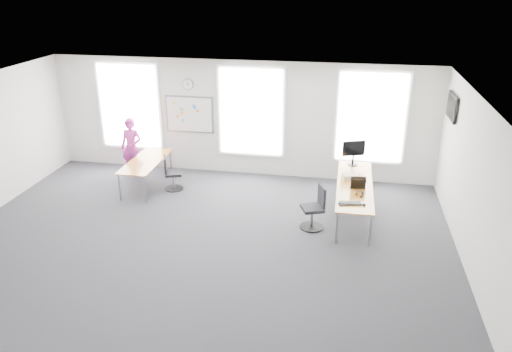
% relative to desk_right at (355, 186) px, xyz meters
% --- Properties ---
extents(floor, '(10.00, 10.00, 0.00)m').
position_rel_desk_right_xyz_m(floor, '(-2.98, -2.06, -0.66)').
color(floor, '#27262B').
rests_on(floor, ground).
extents(ceiling, '(10.00, 10.00, 0.00)m').
position_rel_desk_right_xyz_m(ceiling, '(-2.98, -2.06, 2.34)').
color(ceiling, white).
rests_on(ceiling, ground).
extents(wall_back, '(10.00, 0.00, 10.00)m').
position_rel_desk_right_xyz_m(wall_back, '(-2.98, 1.94, 0.84)').
color(wall_back, silver).
rests_on(wall_back, ground).
extents(wall_front, '(10.00, 0.00, 10.00)m').
position_rel_desk_right_xyz_m(wall_front, '(-2.98, -6.06, 0.84)').
color(wall_front, silver).
rests_on(wall_front, ground).
extents(wall_right, '(0.00, 10.00, 10.00)m').
position_rel_desk_right_xyz_m(wall_right, '(2.02, -2.06, 0.84)').
color(wall_right, silver).
rests_on(wall_right, ground).
extents(window_left, '(1.60, 0.06, 2.20)m').
position_rel_desk_right_xyz_m(window_left, '(-5.98, 1.91, 1.04)').
color(window_left, silver).
rests_on(window_left, wall_back).
extents(window_mid, '(1.60, 0.06, 2.20)m').
position_rel_desk_right_xyz_m(window_mid, '(-2.68, 1.91, 1.04)').
color(window_mid, silver).
rests_on(window_mid, wall_back).
extents(window_right, '(1.60, 0.06, 2.20)m').
position_rel_desk_right_xyz_m(window_right, '(0.32, 1.91, 1.04)').
color(window_right, silver).
rests_on(window_right, wall_back).
extents(desk_right, '(0.77, 2.88, 0.70)m').
position_rel_desk_right_xyz_m(desk_right, '(0.00, 0.00, 0.00)').
color(desk_right, gold).
rests_on(desk_right, ground).
extents(desk_left, '(0.76, 1.89, 0.69)m').
position_rel_desk_right_xyz_m(desk_left, '(-5.09, 0.60, -0.02)').
color(desk_left, gold).
rests_on(desk_left, ground).
extents(chair_right, '(0.55, 0.55, 0.94)m').
position_rel_desk_right_xyz_m(chair_right, '(-0.80, -0.82, -0.25)').
color(chair_right, black).
rests_on(chair_right, ground).
extents(chair_left, '(0.51, 0.50, 0.87)m').
position_rel_desk_right_xyz_m(chair_left, '(-4.44, 0.55, -0.28)').
color(chair_left, black).
rests_on(chair_left, ground).
extents(person, '(0.58, 0.39, 1.56)m').
position_rel_desk_right_xyz_m(person, '(-5.73, 1.24, 0.12)').
color(person, '#C8339D').
rests_on(person, ground).
extents(whiteboard, '(1.20, 0.03, 0.90)m').
position_rel_desk_right_xyz_m(whiteboard, '(-4.33, 1.91, 0.89)').
color(whiteboard, white).
rests_on(whiteboard, wall_back).
extents(wall_clock, '(0.30, 0.04, 0.30)m').
position_rel_desk_right_xyz_m(wall_clock, '(-4.33, 1.91, 1.69)').
color(wall_clock, gray).
rests_on(wall_clock, wall_back).
extents(tv, '(0.06, 0.90, 0.55)m').
position_rel_desk_right_xyz_m(tv, '(1.97, 0.94, 1.64)').
color(tv, black).
rests_on(tv, wall_right).
extents(keyboard, '(0.48, 0.29, 0.02)m').
position_rel_desk_right_xyz_m(keyboard, '(-0.10, -1.02, 0.06)').
color(keyboard, black).
rests_on(keyboard, desk_right).
extents(mouse, '(0.09, 0.13, 0.04)m').
position_rel_desk_right_xyz_m(mouse, '(0.18, -1.04, 0.07)').
color(mouse, black).
rests_on(mouse, desk_right).
extents(lens_cap, '(0.08, 0.08, 0.01)m').
position_rel_desk_right_xyz_m(lens_cap, '(0.13, -0.65, 0.05)').
color(lens_cap, black).
rests_on(lens_cap, desk_right).
extents(headphones, '(0.16, 0.09, 0.10)m').
position_rel_desk_right_xyz_m(headphones, '(0.09, -0.57, 0.09)').
color(headphones, black).
rests_on(headphones, desk_right).
extents(laptop_sleeve, '(0.33, 0.21, 0.26)m').
position_rel_desk_right_xyz_m(laptop_sleeve, '(0.06, -0.23, 0.17)').
color(laptop_sleeve, black).
rests_on(laptop_sleeve, desk_right).
extents(paper_stack, '(0.37, 0.31, 0.11)m').
position_rel_desk_right_xyz_m(paper_stack, '(-0.11, 0.31, 0.10)').
color(paper_stack, '#F6EDC8').
rests_on(paper_stack, desk_right).
extents(monitor, '(0.53, 0.24, 0.62)m').
position_rel_desk_right_xyz_m(monitor, '(-0.06, 1.19, 0.42)').
color(monitor, black).
rests_on(monitor, desk_right).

